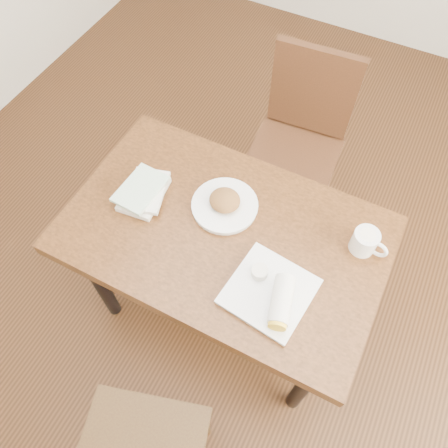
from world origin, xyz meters
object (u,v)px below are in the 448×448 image
at_px(plate_burrito, 273,294).
at_px(book_stack, 144,192).
at_px(plate_scone, 225,204).
at_px(table, 224,243).
at_px(chair_far, 300,134).
at_px(coffee_mug, 366,242).

height_order(plate_burrito, book_stack, plate_burrito).
height_order(plate_scone, book_stack, plate_scone).
bearing_deg(plate_scone, table, -64.59).
xyz_separation_m(table, chair_far, (0.03, 0.77, -0.11)).
xyz_separation_m(chair_far, plate_burrito, (0.23, -0.92, 0.23)).
xyz_separation_m(plate_scone, book_stack, (-0.30, -0.09, 0.00)).
height_order(chair_far, book_stack, chair_far).
bearing_deg(plate_burrito, chair_far, 104.24).
xyz_separation_m(chair_far, coffee_mug, (0.45, -0.60, 0.25)).
bearing_deg(chair_far, book_stack, -115.94).
bearing_deg(coffee_mug, chair_far, 126.44).
distance_m(table, plate_burrito, 0.33).
relative_size(plate_burrito, book_stack, 1.28).
bearing_deg(coffee_mug, table, -161.11).
distance_m(table, book_stack, 0.36).
bearing_deg(plate_scone, book_stack, -162.98).
distance_m(table, coffee_mug, 0.52).
bearing_deg(plate_scone, chair_far, 83.88).
height_order(coffee_mug, plate_burrito, coffee_mug).
relative_size(coffee_mug, plate_burrito, 0.45).
relative_size(plate_scone, plate_burrito, 0.85).
xyz_separation_m(table, book_stack, (-0.34, 0.00, 0.12)).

